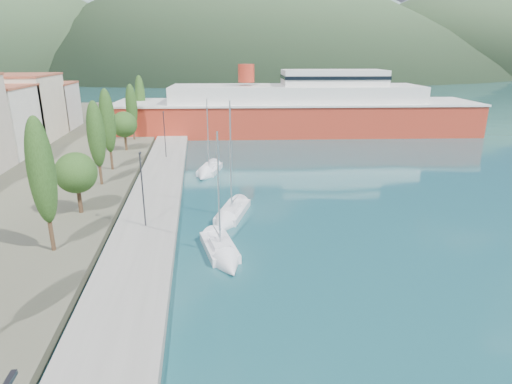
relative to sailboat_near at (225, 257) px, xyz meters
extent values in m
plane|color=#1B4E55|center=(2.91, 110.87, -0.28)|extent=(1400.00, 1400.00, 0.00)
cube|color=gray|center=(-6.09, 16.87, 0.12)|extent=(5.00, 88.00, 0.80)
cone|color=slate|center=(-247.09, 610.87, 74.72)|extent=(640.00, 640.00, 150.00)
cone|color=slate|center=(82.91, 670.87, 89.72)|extent=(760.00, 760.00, 180.00)
cone|color=slate|center=(422.91, 590.87, 69.72)|extent=(640.00, 640.00, 140.00)
cone|color=#395132|center=(42.91, 390.87, 57.22)|extent=(480.00, 480.00, 115.00)
cone|color=#395132|center=(262.91, 370.87, 44.72)|extent=(420.00, 420.00, 90.00)
cube|color=beige|center=(-29.09, 45.87, 5.42)|extent=(9.00, 13.00, 10.00)
cube|color=#9E5138|center=(-29.09, 45.87, 10.57)|extent=(9.20, 13.20, 0.30)
cube|color=silver|center=(-29.09, 56.87, 4.42)|extent=(9.00, 10.00, 8.00)
cube|color=#9E5138|center=(-29.09, 56.87, 8.57)|extent=(9.20, 10.20, 0.30)
cylinder|color=#47301E|center=(-12.15, 1.92, 1.49)|extent=(0.30, 0.30, 2.13)
ellipsoid|color=#294B1B|center=(-12.15, 1.92, 6.32)|extent=(1.80, 1.80, 7.54)
cylinder|color=#47301E|center=(-12.15, 9.59, 1.54)|extent=(0.36, 0.36, 2.23)
sphere|color=#294B1B|center=(-12.15, 9.59, 4.08)|extent=(3.56, 3.56, 3.56)
cylinder|color=#47301E|center=(-12.15, 18.24, 1.41)|extent=(0.30, 0.30, 1.96)
ellipsoid|color=#294B1B|center=(-12.15, 18.24, 5.86)|extent=(1.80, 1.80, 6.95)
cylinder|color=#47301E|center=(-12.15, 24.47, 1.49)|extent=(0.30, 0.30, 2.12)
ellipsoid|color=#294B1B|center=(-12.15, 24.47, 6.30)|extent=(1.80, 1.80, 7.52)
cylinder|color=#47301E|center=(-12.15, 35.26, 1.57)|extent=(0.36, 0.36, 2.29)
sphere|color=#294B1B|center=(-12.15, 35.26, 4.17)|extent=(3.66, 3.66, 3.66)
cylinder|color=#47301E|center=(-12.15, 43.56, 1.40)|extent=(0.30, 0.30, 1.95)
ellipsoid|color=#294B1B|center=(-12.15, 43.56, 5.83)|extent=(1.80, 1.80, 6.91)
cylinder|color=#47301E|center=(-12.15, 54.85, 1.48)|extent=(0.30, 0.30, 2.12)
ellipsoid|color=#294B1B|center=(-12.15, 54.85, 6.30)|extent=(1.80, 1.80, 7.52)
cube|color=#2D2D33|center=(-6.09, -18.64, 6.52)|extent=(0.15, 0.50, 0.12)
cylinder|color=#2D2D33|center=(-6.09, 5.51, 3.52)|extent=(0.12, 0.12, 6.00)
cube|color=#2D2D33|center=(-6.09, 5.76, 6.52)|extent=(0.15, 0.50, 0.12)
cylinder|color=#2D2D33|center=(-6.09, 29.76, 3.52)|extent=(0.12, 0.12, 6.00)
cube|color=#2D2D33|center=(-6.09, 30.01, 6.52)|extent=(0.15, 0.50, 0.12)
cube|color=silver|center=(-0.29, 1.66, -0.05)|extent=(2.90, 5.31, 0.81)
cube|color=silver|center=(-0.23, 1.33, 0.49)|extent=(1.56, 2.20, 0.31)
cylinder|color=silver|center=(-0.23, 1.33, 4.60)|extent=(0.12, 0.12, 8.50)
cone|color=silver|center=(0.27, -1.51, -0.05)|extent=(2.43, 2.67, 2.06)
cube|color=silver|center=(1.31, 9.07, -0.05)|extent=(3.82, 6.02, 0.80)
cube|color=silver|center=(1.18, 8.72, 0.48)|extent=(1.91, 2.54, 0.31)
cylinder|color=silver|center=(1.18, 8.72, 5.23)|extent=(0.12, 0.12, 9.77)
cone|color=silver|center=(0.10, 5.66, -0.05)|extent=(2.81, 3.17, 2.04)
cube|color=silver|center=(-0.39, 24.28, -0.04)|extent=(3.42, 5.31, 0.84)
cube|color=silver|center=(-0.48, 23.96, 0.52)|extent=(1.78, 2.24, 0.33)
cylinder|color=silver|center=(-0.48, 23.96, 4.58)|extent=(0.12, 0.12, 8.41)
cone|color=silver|center=(-1.26, 21.26, -0.04)|extent=(2.70, 2.79, 2.15)
cube|color=#B1311E|center=(16.04, 49.89, 2.18)|extent=(65.78, 19.03, 6.26)
cube|color=silver|center=(16.04, 49.89, 5.32)|extent=(66.27, 19.47, 0.34)
cube|color=silver|center=(16.04, 49.89, 6.66)|extent=(45.55, 15.00, 3.35)
cube|color=silver|center=(22.73, 49.31, 9.68)|extent=(18.82, 9.87, 2.68)
cylinder|color=#B1311E|center=(7.13, 50.67, 10.46)|extent=(2.91, 2.91, 3.13)
camera|label=1|loc=(-1.34, -27.65, 13.94)|focal=30.00mm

